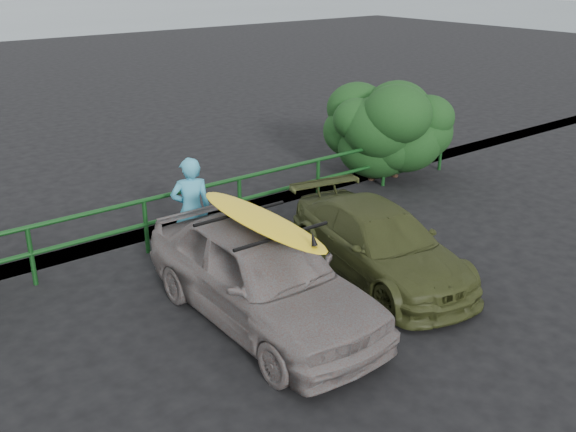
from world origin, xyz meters
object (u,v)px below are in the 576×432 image
guardrail (195,213)px  man (192,210)px  surfboard (260,220)px  olive_vehicle (379,243)px  sedan (261,274)px

guardrail → man: bearing=-122.5°
guardrail → surfboard: size_ratio=4.97×
guardrail → olive_vehicle: (1.66, -3.15, 0.05)m
guardrail → sedan: (-0.71, -3.12, 0.22)m
man → olive_vehicle: bearing=154.0°
guardrail → surfboard: (-0.71, -3.12, 1.05)m
sedan → surfboard: 0.83m
sedan → olive_vehicle: size_ratio=1.10×
sedan → surfboard: size_ratio=1.54×
olive_vehicle → guardrail: bearing=128.9°
sedan → man: 2.37m
guardrail → olive_vehicle: bearing=-62.2°
guardrail → surfboard: bearing=-102.8°
man → sedan: bearing=106.5°
guardrail → surfboard: surfboard is taller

